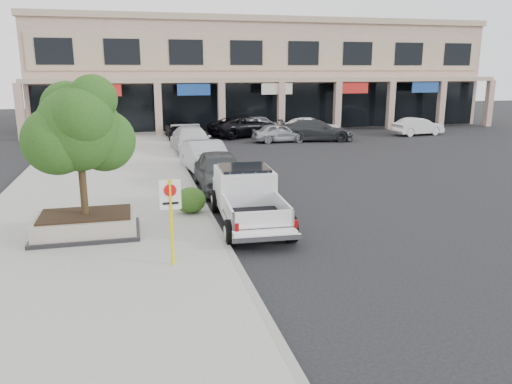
{
  "coord_description": "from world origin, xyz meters",
  "views": [
    {
      "loc": [
        -4.03,
        -12.97,
        5.17
      ],
      "look_at": [
        -0.45,
        1.5,
        1.48
      ],
      "focal_mm": 35.0,
      "sensor_mm": 36.0,
      "label": 1
    }
  ],
  "objects_px": {
    "lot_car_e": "(259,124)",
    "curb_car_d": "(182,131)",
    "no_parking_sign": "(171,210)",
    "lot_car_d": "(244,126)",
    "pickup_truck": "(249,199)",
    "lot_car_f": "(418,126)",
    "curb_car_b": "(206,158)",
    "curb_car_a": "(220,171)",
    "curb_car_c": "(192,141)",
    "planter": "(86,224)",
    "lot_car_a": "(280,133)",
    "planter_tree": "(83,129)",
    "lot_car_b": "(312,129)",
    "lot_car_c": "(316,130)"
  },
  "relations": [
    {
      "from": "no_parking_sign",
      "to": "lot_car_e",
      "type": "xyz_separation_m",
      "value": [
        9.35,
        27.63,
        -0.89
      ]
    },
    {
      "from": "planter",
      "to": "curb_car_c",
      "type": "xyz_separation_m",
      "value": [
        5.12,
        15.51,
        0.33
      ]
    },
    {
      "from": "lot_car_b",
      "to": "pickup_truck",
      "type": "bearing_deg",
      "value": 168.43
    },
    {
      "from": "curb_car_b",
      "to": "lot_car_e",
      "type": "relative_size",
      "value": 1.14
    },
    {
      "from": "curb_car_a",
      "to": "curb_car_b",
      "type": "bearing_deg",
      "value": 92.33
    },
    {
      "from": "lot_car_c",
      "to": "lot_car_d",
      "type": "relative_size",
      "value": 0.95
    },
    {
      "from": "planter_tree",
      "to": "lot_car_b",
      "type": "xyz_separation_m",
      "value": [
        14.47,
        19.44,
        -2.62
      ]
    },
    {
      "from": "pickup_truck",
      "to": "lot_car_f",
      "type": "xyz_separation_m",
      "value": [
        18.53,
        19.92,
        -0.23
      ]
    },
    {
      "from": "pickup_truck",
      "to": "curb_car_b",
      "type": "bearing_deg",
      "value": 93.96
    },
    {
      "from": "no_parking_sign",
      "to": "lot_car_b",
      "type": "bearing_deg",
      "value": 61.78
    },
    {
      "from": "planter",
      "to": "lot_car_a",
      "type": "distance_m",
      "value": 22.43
    },
    {
      "from": "curb_car_d",
      "to": "planter",
      "type": "bearing_deg",
      "value": -104.24
    },
    {
      "from": "planter",
      "to": "planter_tree",
      "type": "distance_m",
      "value": 2.95
    },
    {
      "from": "lot_car_f",
      "to": "planter",
      "type": "bearing_deg",
      "value": 121.92
    },
    {
      "from": "planter",
      "to": "curb_car_b",
      "type": "height_order",
      "value": "curb_car_b"
    },
    {
      "from": "pickup_truck",
      "to": "lot_car_e",
      "type": "relative_size",
      "value": 1.34
    },
    {
      "from": "curb_car_c",
      "to": "lot_car_c",
      "type": "bearing_deg",
      "value": 17.77
    },
    {
      "from": "lot_car_c",
      "to": "lot_car_d",
      "type": "bearing_deg",
      "value": 62.11
    },
    {
      "from": "planter",
      "to": "lot_car_d",
      "type": "xyz_separation_m",
      "value": [
        10.1,
        22.71,
        0.32
      ]
    },
    {
      "from": "curb_car_a",
      "to": "lot_car_d",
      "type": "xyz_separation_m",
      "value": [
        4.93,
        17.18,
        -0.04
      ]
    },
    {
      "from": "curb_car_d",
      "to": "lot_car_b",
      "type": "bearing_deg",
      "value": -14.61
    },
    {
      "from": "lot_car_a",
      "to": "curb_car_a",
      "type": "bearing_deg",
      "value": 152.76
    },
    {
      "from": "curb_car_c",
      "to": "lot_car_e",
      "type": "distance_m",
      "value": 11.18
    },
    {
      "from": "pickup_truck",
      "to": "curb_car_b",
      "type": "xyz_separation_m",
      "value": [
        -0.17,
        8.82,
        -0.1
      ]
    },
    {
      "from": "lot_car_c",
      "to": "curb_car_a",
      "type": "bearing_deg",
      "value": 155.63
    },
    {
      "from": "no_parking_sign",
      "to": "lot_car_e",
      "type": "distance_m",
      "value": 29.19
    },
    {
      "from": "planter_tree",
      "to": "lot_car_c",
      "type": "xyz_separation_m",
      "value": [
        14.55,
        18.88,
        -2.62
      ]
    },
    {
      "from": "curb_car_a",
      "to": "curb_car_c",
      "type": "bearing_deg",
      "value": 91.25
    },
    {
      "from": "pickup_truck",
      "to": "lot_car_c",
      "type": "height_order",
      "value": "pickup_truck"
    },
    {
      "from": "planter",
      "to": "pickup_truck",
      "type": "bearing_deg",
      "value": 2.05
    },
    {
      "from": "lot_car_f",
      "to": "lot_car_c",
      "type": "bearing_deg",
      "value": 88.41
    },
    {
      "from": "planter",
      "to": "curb_car_c",
      "type": "bearing_deg",
      "value": 71.74
    },
    {
      "from": "lot_car_d",
      "to": "curb_car_c",
      "type": "bearing_deg",
      "value": 121.97
    },
    {
      "from": "planter",
      "to": "no_parking_sign",
      "type": "distance_m",
      "value": 4.12
    },
    {
      "from": "lot_car_e",
      "to": "curb_car_d",
      "type": "bearing_deg",
      "value": 91.72
    },
    {
      "from": "no_parking_sign",
      "to": "curb_car_b",
      "type": "xyz_separation_m",
      "value": [
        2.68,
        12.14,
        -0.82
      ]
    },
    {
      "from": "curb_car_a",
      "to": "curb_car_c",
      "type": "height_order",
      "value": "curb_car_a"
    },
    {
      "from": "no_parking_sign",
      "to": "planter",
      "type": "bearing_deg",
      "value": 127.49
    },
    {
      "from": "curb_car_d",
      "to": "lot_car_f",
      "type": "distance_m",
      "value": 18.71
    },
    {
      "from": "curb_car_b",
      "to": "curb_car_d",
      "type": "distance_m",
      "value": 12.88
    },
    {
      "from": "lot_car_d",
      "to": "no_parking_sign",
      "type": "bearing_deg",
      "value": 140.06
    },
    {
      "from": "lot_car_e",
      "to": "no_parking_sign",
      "type": "bearing_deg",
      "value": 141.37
    },
    {
      "from": "lot_car_e",
      "to": "lot_car_b",
      "type": "bearing_deg",
      "value": -169.86
    },
    {
      "from": "no_parking_sign",
      "to": "lot_car_d",
      "type": "distance_m",
      "value": 26.98
    },
    {
      "from": "lot_car_a",
      "to": "lot_car_b",
      "type": "distance_m",
      "value": 2.76
    },
    {
      "from": "pickup_truck",
      "to": "lot_car_d",
      "type": "bearing_deg",
      "value": 80.72
    },
    {
      "from": "lot_car_a",
      "to": "lot_car_e",
      "type": "bearing_deg",
      "value": 0.81
    },
    {
      "from": "curb_car_c",
      "to": "curb_car_d",
      "type": "xyz_separation_m",
      "value": [
        0.05,
        6.37,
        -0.14
      ]
    },
    {
      "from": "planter_tree",
      "to": "lot_car_e",
      "type": "xyz_separation_m",
      "value": [
        11.63,
        24.34,
        -2.67
      ]
    },
    {
      "from": "pickup_truck",
      "to": "lot_car_a",
      "type": "distance_m",
      "value": 19.96
    }
  ]
}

